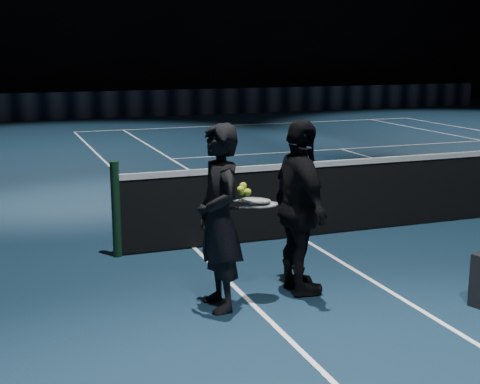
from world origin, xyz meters
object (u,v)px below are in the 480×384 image
(racket_upper, at_px, (256,200))
(tennis_balls, at_px, (244,190))
(player_a, at_px, (219,218))
(racket_lower, at_px, (263,205))
(player_b, at_px, (300,208))

(racket_upper, distance_m, tennis_balls, 0.19)
(player_a, xyz_separation_m, racket_lower, (0.45, 0.05, 0.07))
(racket_upper, bearing_deg, racket_lower, -42.66)
(racket_lower, bearing_deg, player_a, -180.00)
(racket_lower, xyz_separation_m, racket_upper, (-0.05, 0.03, 0.04))
(player_a, bearing_deg, racket_upper, 99.65)
(racket_upper, bearing_deg, tennis_balls, -170.43)
(tennis_balls, bearing_deg, racket_upper, 20.02)
(player_b, bearing_deg, racket_upper, 92.65)
(player_a, relative_size, racket_upper, 2.49)
(racket_lower, xyz_separation_m, tennis_balls, (-0.19, -0.02, 0.16))
(player_a, xyz_separation_m, tennis_balls, (0.25, 0.03, 0.23))
(player_a, relative_size, player_b, 1.00)
(player_b, bearing_deg, racket_lower, 97.73)
(racket_upper, height_order, tennis_balls, tennis_balls)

